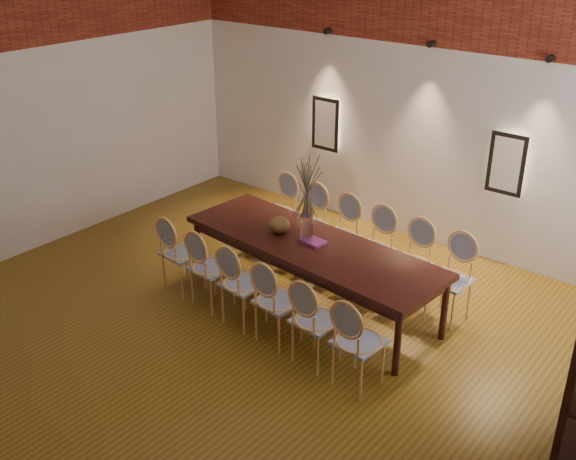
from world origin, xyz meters
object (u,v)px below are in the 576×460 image
Objects in this scene: chair_near_a at (183,253)px; chair_near_d at (279,301)px; chair_near_e at (317,320)px; bowl at (279,225)px; chair_near_f at (359,341)px; chair_far_b at (307,224)px; chair_far_d at (372,250)px; chair_far_c at (338,237)px; book at (313,241)px; chair_near_c at (244,283)px; chair_far_f at (450,280)px; chair_far_e at (409,264)px; chair_near_b at (212,267)px; dining_table at (311,274)px; chair_far_a at (277,213)px; vase at (306,228)px.

chair_near_a is 1.00× the size of chair_near_d.
bowl is (-1.13, 0.81, 0.37)m from chair_near_e.
chair_far_b is (-1.89, 1.69, 0.00)m from chair_near_f.
chair_near_d is at bearing 90.00° from chair_far_d.
chair_near_a is 3.92× the size of bowl.
chair_far_c is at bearing -180.00° from chair_far_b.
chair_near_f is at bearing 123.35° from chair_far_d.
chair_far_b reaches higher than book.
chair_far_d is (-0.38, 1.57, 0.00)m from chair_near_e.
chair_near_f and chair_far_c have the same top height.
chair_near_e is at bearing -0.00° from chair_near_c.
chair_near_e is 1.00× the size of chair_far_f.
chair_far_e is (1.00, -0.08, 0.00)m from chair_far_c.
chair_near_b is 1.00× the size of chair_far_f.
chair_near_d is 1.00× the size of chair_far_c.
chair_near_b is at bearing 45.37° from chair_far_e.
chair_near_e and chair_far_d have the same top height.
chair_near_d is 1.00× the size of chair_near_f.
chair_near_a is 2.53m from chair_far_e.
chair_near_a is at bearing -143.77° from bowl.
chair_near_f is at bearing -31.29° from dining_table.
chair_near_d is at bearing -77.06° from book.
chair_far_a is at bearing 130.76° from bowl.
chair_far_b is (-0.69, 0.82, 0.09)m from dining_table.
chair_far_d is 1.00× the size of chair_far_e.
vase is (-1.27, 0.87, 0.43)m from chair_near_f.
chair_far_f is (0.50, -0.04, 0.00)m from chair_far_e.
chair_far_b is 0.95m from bowl.
chair_near_b is at bearing 56.65° from chair_far_d.
chair_far_d is 0.94m from vase.
chair_near_c and chair_far_b have the same top height.
chair_near_c is 1.61m from chair_far_b.
chair_near_f reaches higher than bowl.
chair_far_f reaches higher than dining_table.
chair_near_c is 1.00× the size of chair_near_e.
chair_far_e is (1.13, 1.45, 0.00)m from chair_near_c.
vase reaches higher than chair_far_f.
chair_near_d and chair_far_d have the same top height.
chair_near_a is at bearing 180.00° from chair_near_c.
chair_near_c is 1.00× the size of chair_far_a.
chair_near_b is at bearing 180.00° from chair_near_f.
bowl is (0.76, -0.88, 0.37)m from chair_far_a.
chair_far_e is at bearing 0.00° from chair_far_f.
chair_near_e is 1.00× the size of chair_far_c.
chair_near_f is at bearing 0.00° from chair_near_e.
chair_near_b is 1.00× the size of chair_near_f.
chair_far_a is at bearing 0.00° from chair_far_d.
chair_near_f is 1.00× the size of chair_far_a.
chair_near_d is 1.61m from chair_far_e.
chair_far_c is (-1.38, 1.65, 0.00)m from chair_near_f.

